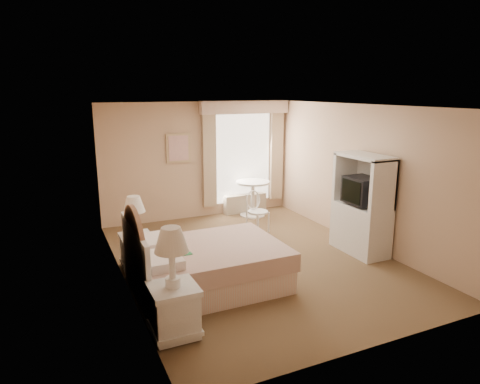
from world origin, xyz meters
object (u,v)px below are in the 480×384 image
bed (203,265)px  nightstand_far (136,242)px  nightstand_near (174,297)px  round_table (253,193)px  cafe_chair (256,208)px  armoire (362,212)px

bed → nightstand_far: bed is taller
nightstand_near → nightstand_far: bearing=90.0°
round_table → cafe_chair: cafe_chair is taller
nightstand_near → armoire: bearing=18.3°
nightstand_near → round_table: (2.93, 3.93, 0.04)m
nightstand_far → round_table: size_ratio=1.47×
round_table → armoire: 2.82m
nightstand_near → round_table: nightstand_near is taller
nightstand_near → nightstand_far: (0.00, 2.11, -0.05)m
cafe_chair → nightstand_near: bearing=-151.1°
nightstand_far → armoire: (3.65, -0.90, 0.27)m
bed → nightstand_near: size_ratio=1.63×
round_table → nightstand_near: bearing=-126.7°
round_table → cafe_chair: bearing=-112.9°
nightstand_near → nightstand_far: 2.11m
nightstand_near → armoire: (3.65, 1.21, 0.22)m
cafe_chair → armoire: armoire is taller
nightstand_near → armoire: size_ratio=0.75×
armoire → bed: bearing=-176.7°
bed → armoire: bearing=3.3°
nightstand_near → cafe_chair: nightstand_near is taller
nightstand_far → bed: bearing=-56.2°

